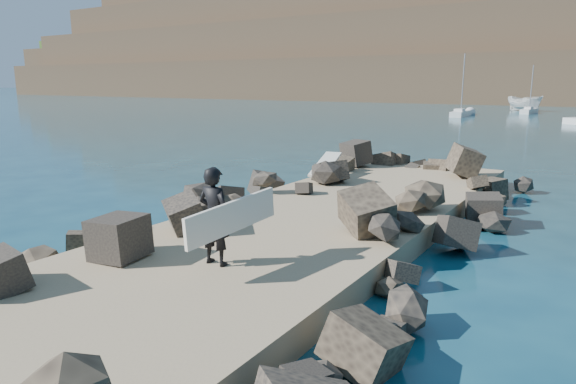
# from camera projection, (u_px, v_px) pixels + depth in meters

# --- Properties ---
(ground) EXTENTS (800.00, 800.00, 0.00)m
(ground) POSITION_uv_depth(u_px,v_px,m) (308.00, 239.00, 13.94)
(ground) COLOR #0F384C
(ground) RESTS_ON ground
(jetty) EXTENTS (6.00, 26.00, 0.60)m
(jetty) POSITION_uv_depth(u_px,v_px,m) (265.00, 249.00, 12.23)
(jetty) COLOR #8C7759
(jetty) RESTS_ON ground
(riprap_left) EXTENTS (2.60, 22.00, 1.00)m
(riprap_left) POSITION_uv_depth(u_px,v_px,m) (190.00, 219.00, 14.13)
(riprap_left) COLOR black
(riprap_left) RESTS_ON ground
(riprap_right) EXTENTS (2.60, 22.00, 1.00)m
(riprap_right) POSITION_uv_depth(u_px,v_px,m) (389.00, 256.00, 11.07)
(riprap_right) COLOR black
(riprap_right) RESTS_ON ground
(surfboard_resting) EXTENTS (1.18, 2.60, 0.08)m
(surfboard_resting) POSITION_uv_depth(u_px,v_px,m) (325.00, 167.00, 19.39)
(surfboard_resting) COLOR silver
(surfboard_resting) RESTS_ON riprap_left
(boat_imported) EXTENTS (6.25, 5.09, 2.31)m
(boat_imported) POSITION_uv_depth(u_px,v_px,m) (525.00, 103.00, 75.87)
(boat_imported) COLOR silver
(boat_imported) RESTS_ON ground
(surfer_with_board) EXTENTS (0.95, 2.46, 1.99)m
(surfer_with_board) POSITION_uv_depth(u_px,v_px,m) (217.00, 216.00, 10.08)
(surfer_with_board) COLOR black
(surfer_with_board) RESTS_ON jetty
(sailboat_b) EXTENTS (1.68, 5.40, 6.60)m
(sailboat_b) POSITION_uv_depth(u_px,v_px,m) (529.00, 111.00, 69.75)
(sailboat_b) COLOR silver
(sailboat_b) RESTS_ON ground
(sailboat_a) EXTENTS (1.69, 6.45, 7.79)m
(sailboat_a) POSITION_uv_depth(u_px,v_px,m) (461.00, 113.00, 64.33)
(sailboat_a) COLOR silver
(sailboat_a) RESTS_ON ground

